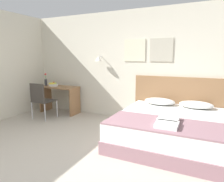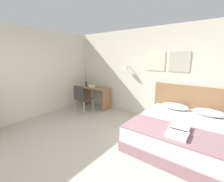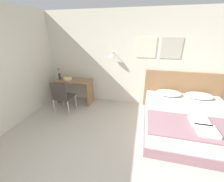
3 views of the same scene
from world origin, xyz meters
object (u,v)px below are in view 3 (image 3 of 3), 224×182
object	(u,v)px
pillow_left	(169,93)
throw_blanket	(201,127)
headboard	(181,91)
desk	(74,87)
pillow_right	(199,96)
folded_towel_near_foot	(200,121)
desk_chair	(62,95)
bed	(189,121)
flower_vase	(59,75)
fruit_bowl	(68,78)
folded_towel_mid_bed	(207,131)

from	to	relation	value
pillow_left	throw_blanket	xyz separation A→B (m)	(0.37, -1.32, -0.06)
headboard	desk	distance (m)	3.15
pillow_left	pillow_right	xyz separation A→B (m)	(0.74, 0.00, 0.00)
folded_towel_near_foot	desk_chair	xyz separation A→B (m)	(-3.17, 0.47, -0.03)
bed	pillow_left	size ratio (longest dim) A/B	2.98
pillow_right	throw_blanket	size ratio (longest dim) A/B	0.36
folded_towel_near_foot	flower_vase	world-z (taller)	flower_vase
pillow_left	headboard	bearing A→B (deg)	36.76
desk	flower_vase	distance (m)	0.57
fruit_bowl	folded_towel_mid_bed	bearing A→B (deg)	-22.87
pillow_right	fruit_bowl	distance (m)	3.70
bed	desk_chair	world-z (taller)	desk_chair
pillow_right	flower_vase	bearing A→B (deg)	-179.01
folded_towel_mid_bed	fruit_bowl	xyz separation A→B (m)	(-3.37, 1.42, 0.22)
pillow_right	desk	size ratio (longest dim) A/B	0.62
desk	pillow_right	bearing A→B (deg)	0.43
headboard	pillow_right	world-z (taller)	headboard
headboard	throw_blanket	bearing A→B (deg)	-90.00
headboard	flower_vase	bearing A→B (deg)	-174.46
bed	fruit_bowl	size ratio (longest dim) A/B	8.03
pillow_left	fruit_bowl	distance (m)	2.96
folded_towel_mid_bed	flower_vase	world-z (taller)	flower_vase
desk_chair	folded_towel_near_foot	bearing A→B (deg)	-8.51
headboard	flower_vase	world-z (taller)	headboard
throw_blanket	desk_chair	world-z (taller)	desk_chair
bed	flower_vase	distance (m)	3.68
fruit_bowl	flower_vase	distance (m)	0.26
fruit_bowl	flower_vase	xyz separation A→B (m)	(-0.24, -0.03, 0.09)
pillow_right	throw_blanket	xyz separation A→B (m)	(-0.37, -1.32, -0.06)
folded_towel_near_foot	folded_towel_mid_bed	xyz separation A→B (m)	(0.02, -0.28, 0.00)
bed	throw_blanket	world-z (taller)	throw_blanket
folded_towel_near_foot	flower_vase	bearing A→B (deg)	162.79
desk_chair	flower_vase	distance (m)	0.83
pillow_right	folded_towel_near_foot	world-z (taller)	pillow_right
bed	folded_towel_near_foot	bearing A→B (deg)	-87.55
headboard	folded_towel_near_foot	world-z (taller)	headboard
headboard	pillow_right	xyz separation A→B (m)	(0.37, -0.28, 0.02)
bed	pillow_left	distance (m)	0.89
flower_vase	fruit_bowl	bearing A→B (deg)	7.33
folded_towel_mid_bed	desk	distance (m)	3.48
fruit_bowl	bed	bearing A→B (deg)	-12.00
headboard	flower_vase	distance (m)	3.60
headboard	pillow_left	distance (m)	0.47
bed	headboard	world-z (taller)	headboard
throw_blanket	folded_towel_mid_bed	xyz separation A→B (m)	(0.04, -0.14, 0.04)
flower_vase	throw_blanket	bearing A→B (deg)	-19.31
throw_blanket	folded_towel_near_foot	world-z (taller)	folded_towel_near_foot
folded_towel_near_foot	flower_vase	xyz separation A→B (m)	(-3.59, 1.11, 0.31)
throw_blanket	desk	distance (m)	3.39
desk_chair	fruit_bowl	bearing A→B (deg)	104.44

